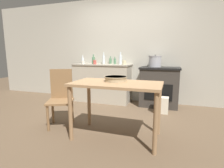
% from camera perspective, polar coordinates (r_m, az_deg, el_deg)
% --- Properties ---
extents(ground_plane, '(14.00, 14.00, 0.00)m').
position_cam_1_polar(ground_plane, '(3.18, -2.26, -11.99)').
color(ground_plane, brown).
extents(wall_back, '(8.00, 0.07, 2.55)m').
position_cam_1_polar(wall_back, '(4.47, 5.01, 10.92)').
color(wall_back, '#B2AD9E').
rests_on(wall_back, ground_plane).
extents(counter_cabinet, '(1.41, 0.58, 0.94)m').
position_cam_1_polar(counter_cabinet, '(4.40, -3.13, 0.43)').
color(counter_cabinet, '#B2A893').
rests_on(counter_cabinet, ground_plane).
extents(stove, '(0.87, 0.58, 0.89)m').
position_cam_1_polar(stove, '(4.11, 15.16, -0.85)').
color(stove, '#38332D').
rests_on(stove, ground_plane).
extents(work_table, '(1.22, 0.67, 0.79)m').
position_cam_1_polar(work_table, '(2.41, 1.43, -2.24)').
color(work_table, '#A87F56').
rests_on(work_table, ground_plane).
extents(chair, '(0.53, 0.53, 0.93)m').
position_cam_1_polar(chair, '(3.01, -16.35, -3.91)').
color(chair, olive).
rests_on(chair, ground_plane).
extents(flour_sack, '(0.27, 0.19, 0.33)m').
position_cam_1_polar(flour_sack, '(3.70, 15.80, -6.59)').
color(flour_sack, beige).
rests_on(flour_sack, ground_plane).
extents(stock_pot, '(0.29, 0.29, 0.28)m').
position_cam_1_polar(stock_pot, '(4.10, 13.82, 7.21)').
color(stock_pot, '#A8A8AD').
rests_on(stock_pot, stove).
extents(mixing_bowl_large, '(0.33, 0.33, 0.07)m').
position_cam_1_polar(mixing_bowl_large, '(2.49, 1.24, 1.79)').
color(mixing_bowl_large, tan).
rests_on(mixing_bowl_large, work_table).
extents(bottle_far_left, '(0.08, 0.08, 0.29)m').
position_cam_1_polar(bottle_far_left, '(4.30, 2.77, 8.00)').
color(bottle_far_left, silver).
rests_on(bottle_far_left, counter_cabinet).
extents(bottle_left, '(0.07, 0.07, 0.29)m').
position_cam_1_polar(bottle_left, '(4.46, -2.72, 8.04)').
color(bottle_left, silver).
rests_on(bottle_left, counter_cabinet).
extents(bottle_mid_left, '(0.08, 0.08, 0.23)m').
position_cam_1_polar(bottle_mid_left, '(4.55, -6.06, 7.75)').
color(bottle_mid_left, '#517F5B').
rests_on(bottle_mid_left, counter_cabinet).
extents(bottle_center_left, '(0.07, 0.07, 0.21)m').
position_cam_1_polar(bottle_center_left, '(4.63, -9.53, 7.61)').
color(bottle_center_left, silver).
rests_on(bottle_center_left, counter_cabinet).
extents(bottle_center, '(0.06, 0.06, 0.18)m').
position_cam_1_polar(bottle_center, '(4.35, 0.96, 7.45)').
color(bottle_center, '#517F5B').
rests_on(bottle_center, counter_cabinet).
extents(bottle_center_right, '(0.06, 0.06, 0.19)m').
position_cam_1_polar(bottle_center_right, '(4.51, -0.52, 7.56)').
color(bottle_center_right, '#517F5B').
rests_on(bottle_center_right, counter_cabinet).
extents(cup_mid_right, '(0.09, 0.09, 0.10)m').
position_cam_1_polar(cup_mid_right, '(4.11, 4.03, 7.03)').
color(cup_mid_right, beige).
rests_on(cup_mid_right, counter_cabinet).
extents(cup_right, '(0.08, 0.08, 0.10)m').
position_cam_1_polar(cup_right, '(4.27, -5.66, 7.11)').
color(cup_right, '#B74C42').
rests_on(cup_right, counter_cabinet).
extents(cup_far_right, '(0.07, 0.07, 0.08)m').
position_cam_1_polar(cup_far_right, '(4.33, -9.42, 6.93)').
color(cup_far_right, silver).
rests_on(cup_far_right, counter_cabinet).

